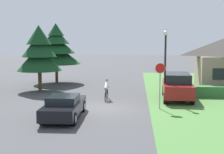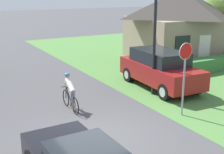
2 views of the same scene
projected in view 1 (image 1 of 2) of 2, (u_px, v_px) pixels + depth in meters
ground_plane at (98, 109)px, 19.38m from camera, size 140.00×140.00×0.00m
sedan_left_lane at (64, 107)px, 17.09m from camera, size 1.89×4.52×1.29m
cyclist at (106, 90)px, 22.21m from camera, size 0.44×1.81×1.52m
parked_suv_right at (177, 86)px, 22.45m from camera, size 2.26×4.95×1.88m
stop_sign at (160, 77)px, 19.13m from camera, size 0.64×0.07×2.87m
street_lamp at (165, 56)px, 21.55m from camera, size 0.34×0.34×5.00m
conifer_tall_near at (39, 51)px, 25.88m from camera, size 3.71×3.71×5.50m
conifer_tall_far at (56, 48)px, 30.55m from camera, size 4.77×4.77×5.90m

